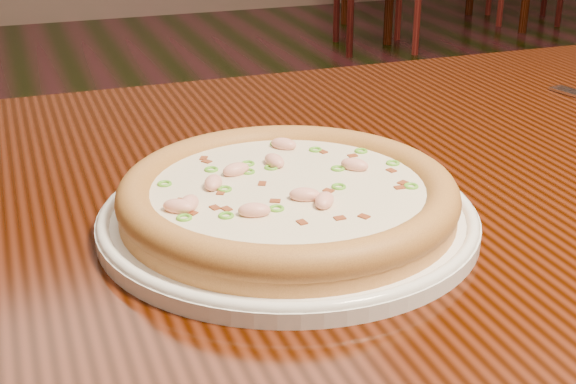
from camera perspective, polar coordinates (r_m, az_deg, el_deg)
name	(u,v)px	position (r m, az deg, el deg)	size (l,w,h in m)	color
hero_table	(388,279)	(0.78, 7.11, -6.14)	(1.20, 0.80, 0.75)	black
plate	(288,216)	(0.64, 0.00, -1.74)	(0.30, 0.30, 0.02)	white
pizza	(288,195)	(0.64, -0.02, -0.24)	(0.27, 0.27, 0.03)	#C9824B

